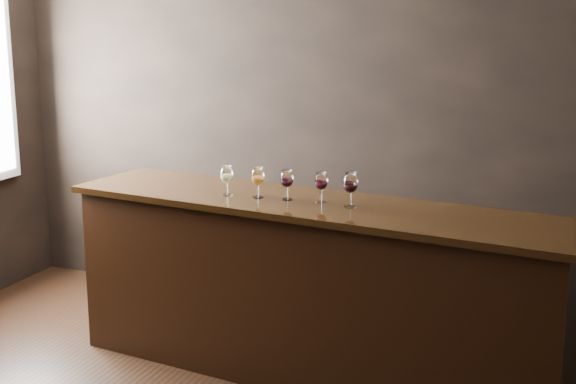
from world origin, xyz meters
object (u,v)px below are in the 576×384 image
(bar_counter, at_px, (313,294))
(glass_red_a, at_px, (287,179))
(glass_red_c, at_px, (351,183))
(glass_red_b, at_px, (321,182))
(back_bar_shelf, at_px, (373,265))
(glass_amber, at_px, (258,177))
(glass_white, at_px, (227,175))

(bar_counter, distance_m, glass_red_a, 0.75)
(bar_counter, bearing_deg, glass_red_c, -0.72)
(bar_counter, height_order, glass_red_b, glass_red_b)
(bar_counter, xyz_separation_m, glass_red_b, (0.04, 0.01, 0.73))
(bar_counter, height_order, back_bar_shelf, bar_counter)
(glass_amber, xyz_separation_m, glass_red_c, (0.62, -0.03, 0.01))
(back_bar_shelf, bearing_deg, glass_red_a, -105.54)
(back_bar_shelf, distance_m, glass_red_a, 1.37)
(glass_red_b, bearing_deg, glass_red_c, -13.74)
(glass_amber, relative_size, glass_red_c, 0.91)
(glass_amber, distance_m, glass_red_c, 0.62)
(glass_red_a, bearing_deg, glass_white, -175.95)
(back_bar_shelf, xyz_separation_m, glass_amber, (-0.48, -1.05, 0.84))
(back_bar_shelf, height_order, glass_red_a, glass_red_a)
(glass_red_c, bearing_deg, glass_amber, 177.28)
(glass_amber, relative_size, glass_red_a, 1.01)
(glass_red_c, bearing_deg, glass_red_b, 166.26)
(bar_counter, bearing_deg, glass_red_a, -173.79)
(glass_red_c, bearing_deg, bar_counter, 171.77)
(back_bar_shelf, xyz_separation_m, glass_white, (-0.69, -1.07, 0.84))
(bar_counter, bearing_deg, glass_red_b, 24.79)
(glass_red_b, bearing_deg, back_bar_shelf, 86.39)
(bar_counter, distance_m, glass_red_c, 0.79)
(glass_red_a, xyz_separation_m, glass_red_b, (0.22, 0.01, -0.00))
(back_bar_shelf, bearing_deg, glass_white, -122.94)
(glass_white, distance_m, glass_red_b, 0.63)
(glass_red_a, bearing_deg, glass_red_c, -5.34)
(back_bar_shelf, xyz_separation_m, glass_red_b, (-0.07, -1.03, 0.84))
(glass_white, xyz_separation_m, glass_amber, (0.21, 0.02, 0.00))
(glass_amber, distance_m, glass_red_b, 0.42)
(glass_amber, relative_size, glass_red_b, 1.02)
(bar_counter, xyz_separation_m, glass_red_a, (-0.18, 0.00, 0.73))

